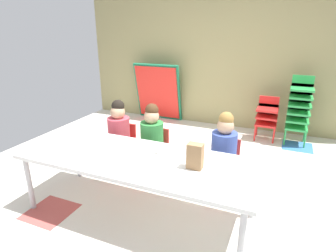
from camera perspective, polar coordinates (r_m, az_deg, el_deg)
ground_plane at (r=3.28m, az=0.50°, el=-12.23°), size 5.20×4.81×0.02m
back_wall at (r=5.12m, az=11.22°, el=14.73°), size 5.20×0.10×2.66m
craft_table at (r=2.61m, az=-6.18°, el=-7.18°), size 2.19×0.82×0.59m
seated_child_near_camera at (r=3.40m, az=-9.86°, el=-0.82°), size 0.32×0.31×0.92m
seated_child_middle_seat at (r=3.19m, az=-3.21°, el=-1.89°), size 0.32×0.31×0.92m
seated_child_far_right at (r=2.95m, az=11.33°, el=-4.13°), size 0.32×0.32×0.92m
kid_chair_red_stack at (r=4.73m, az=19.47°, el=2.09°), size 0.32×0.30×0.68m
kid_chair_green_stack at (r=4.68m, az=25.09°, el=3.52°), size 0.32×0.30×1.04m
folded_activity_table at (r=5.42m, az=-2.07°, el=6.86°), size 0.90×0.29×1.09m
paper_bag_brown at (r=2.35m, az=5.53°, el=-6.10°), size 0.13×0.09×0.22m
paper_plate_near_edge at (r=2.64m, az=-1.50°, el=-5.57°), size 0.18×0.18×0.01m
paper_plate_center_table at (r=2.36m, az=-1.10°, el=-8.84°), size 0.18×0.18×0.01m
donut_powdered_on_plate at (r=2.64m, az=-1.50°, el=-5.20°), size 0.10×0.10×0.03m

